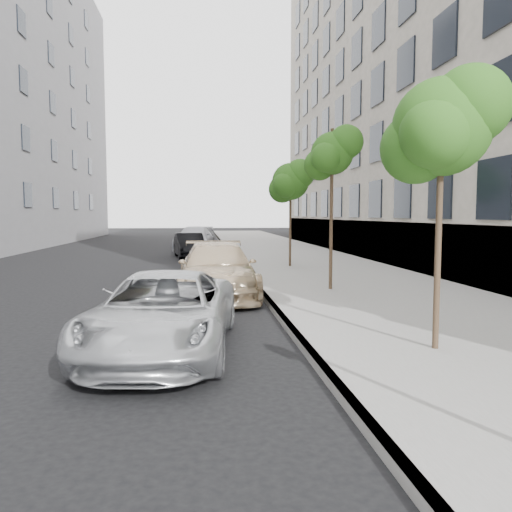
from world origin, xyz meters
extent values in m
plane|color=black|center=(0.00, 0.00, 0.00)|extent=(160.00, 160.00, 0.00)
cube|color=gray|center=(4.30, 24.00, 0.07)|extent=(6.40, 72.00, 0.14)
cube|color=#9E9B93|center=(1.18, 24.00, 0.07)|extent=(0.15, 72.00, 0.14)
cylinder|color=#38281C|center=(3.20, 1.50, 2.25)|extent=(0.10, 0.10, 4.22)
sphere|color=#2F661A|center=(3.20, 1.50, 3.66)|extent=(1.53, 1.53, 1.53)
sphere|color=#2F661A|center=(3.55, 1.30, 3.96)|extent=(1.22, 1.22, 1.22)
sphere|color=#2F661A|center=(2.90, 1.75, 3.36)|extent=(1.15, 1.15, 1.15)
cylinder|color=#38281C|center=(3.20, 8.00, 2.44)|extent=(0.10, 0.10, 4.59)
sphere|color=#2F661A|center=(3.20, 8.00, 4.03)|extent=(1.21, 1.21, 1.21)
sphere|color=#2F661A|center=(3.55, 7.80, 4.33)|extent=(0.97, 0.97, 0.97)
sphere|color=#2F661A|center=(2.90, 8.25, 3.73)|extent=(0.91, 0.91, 0.91)
cylinder|color=#38281C|center=(3.20, 14.50, 2.25)|extent=(0.10, 0.10, 4.22)
sphere|color=#2F661A|center=(3.20, 14.50, 3.66)|extent=(1.54, 1.54, 1.54)
sphere|color=#2F661A|center=(3.55, 14.30, 3.96)|extent=(1.23, 1.23, 1.23)
sphere|color=#2F661A|center=(2.90, 14.75, 3.36)|extent=(1.15, 1.15, 1.15)
imported|color=silver|center=(-1.19, 2.29, 0.66)|extent=(2.73, 4.99, 1.33)
imported|color=beige|center=(-0.10, 7.86, 0.75)|extent=(2.15, 5.19, 1.50)
imported|color=black|center=(-0.10, 12.95, 0.65)|extent=(2.11, 3.99, 1.29)
imported|color=black|center=(-1.10, 20.81, 0.65)|extent=(1.92, 4.12, 1.31)
imported|color=#B1B2BA|center=(-0.88, 26.01, 0.76)|extent=(2.84, 5.49, 1.52)
camera|label=1|loc=(-0.59, -6.04, 2.30)|focal=35.00mm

